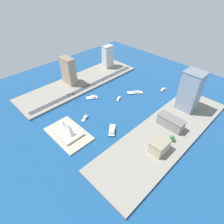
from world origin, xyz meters
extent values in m
plane|color=navy|center=(0.00, 0.00, 0.00)|extent=(440.00, 440.00, 0.00)
cube|color=gray|center=(-95.20, 0.00, 1.49)|extent=(70.00, 240.00, 2.98)
cube|color=gray|center=(95.20, 0.00, 1.49)|extent=(70.00, 240.00, 2.98)
cube|color=#A89E89|center=(-3.05, 94.61, 1.00)|extent=(64.49, 39.89, 2.00)
cube|color=#38383D|center=(71.66, 0.00, 3.06)|extent=(9.63, 228.00, 0.15)
cube|color=#2D8C4C|center=(-40.21, 47.96, 1.28)|extent=(21.72, 23.44, 2.57)
cone|color=#2D8C4C|center=(-32.08, 38.42, 1.28)|extent=(3.26, 3.26, 2.31)
cube|color=white|center=(-42.49, 50.64, 4.34)|extent=(10.81, 11.27, 3.54)
cube|color=beige|center=(-40.21, 47.96, 2.62)|extent=(20.85, 22.50, 0.10)
cube|color=orange|center=(6.03, -13.81, 0.76)|extent=(9.32, 14.03, 1.52)
cone|color=orange|center=(9.16, -20.38, 0.76)|extent=(1.83, 1.83, 1.37)
cube|color=white|center=(5.57, -12.85, 2.60)|extent=(5.73, 7.76, 2.15)
cube|color=beige|center=(6.03, -13.81, 1.57)|extent=(8.95, 13.47, 0.10)
cube|color=red|center=(-30.61, -92.26, 0.80)|extent=(6.11, 14.75, 1.60)
cone|color=red|center=(-29.66, -99.79, 0.80)|extent=(1.61, 1.61, 1.44)
cube|color=white|center=(-30.89, -90.05, 2.52)|extent=(4.22, 6.22, 1.84)
cube|color=beige|center=(-30.61, -92.26, 1.65)|extent=(5.86, 14.16, 0.10)
cube|color=brown|center=(-0.95, -48.32, 0.79)|extent=(24.13, 26.08, 1.57)
cone|color=brown|center=(8.58, -37.42, 0.79)|extent=(2.00, 2.00, 1.42)
cube|color=white|center=(-2.69, -50.31, 2.57)|extent=(10.46, 11.04, 1.99)
cube|color=beige|center=(-0.95, -48.32, 1.62)|extent=(23.17, 25.03, 0.10)
cube|color=#999EA3|center=(6.21, 59.17, 0.86)|extent=(10.06, 15.16, 1.71)
cone|color=#999EA3|center=(3.06, 66.26, 0.86)|extent=(2.03, 2.03, 1.54)
cube|color=white|center=(6.86, 57.71, 2.94)|extent=(6.31, 8.07, 2.45)
cube|color=beige|center=(6.21, 59.17, 1.76)|extent=(9.66, 14.56, 0.10)
cube|color=blue|center=(41.05, 16.24, 0.70)|extent=(18.07, 20.93, 1.40)
cone|color=blue|center=(46.77, 24.61, 0.70)|extent=(1.75, 1.75, 1.26)
cube|color=white|center=(39.63, 14.16, 2.64)|extent=(9.70, 9.77, 2.48)
cube|color=beige|center=(41.05, 16.24, 1.45)|extent=(17.34, 20.09, 0.10)
cube|color=silver|center=(106.21, -84.34, 25.41)|extent=(14.09, 21.40, 44.86)
cube|color=#9D9992|center=(106.21, -84.34, 48.25)|extent=(14.65, 22.26, 0.80)
cube|color=tan|center=(106.12, 14.90, 27.21)|extent=(28.06, 15.15, 48.45)
cube|color=#7C6B55|center=(106.12, 14.90, 51.84)|extent=(29.19, 15.75, 0.80)
cube|color=#8C9EB2|center=(-86.62, -68.61, 33.63)|extent=(27.21, 24.21, 61.30)
cube|color=slate|center=(-86.62, -68.61, 64.68)|extent=(28.30, 25.18, 0.80)
cube|color=#C6B793|center=(-105.90, 33.05, 10.34)|extent=(16.69, 23.10, 14.72)
cube|color=gray|center=(-105.90, 33.05, 18.11)|extent=(17.36, 24.03, 0.80)
cube|color=gray|center=(-92.38, -13.99, 10.31)|extent=(35.69, 15.32, 14.65)
cube|color=slate|center=(-92.38, -13.99, 18.03)|extent=(37.12, 15.93, 0.80)
cylinder|color=black|center=(70.22, -13.39, 3.45)|extent=(0.27, 0.65, 0.64)
cylinder|color=black|center=(68.56, -13.34, 3.45)|extent=(0.27, 0.65, 0.64)
cylinder|color=black|center=(70.33, -10.00, 3.45)|extent=(0.27, 0.65, 0.64)
cylinder|color=black|center=(68.67, -9.95, 3.45)|extent=(0.27, 0.65, 0.64)
cube|color=#B7B7BC|center=(69.44, -11.67, 3.72)|extent=(2.01, 4.90, 0.73)
cube|color=#262D38|center=(69.45, -11.43, 4.35)|extent=(1.72, 2.76, 0.53)
cylinder|color=black|center=(70.48, 33.10, 3.45)|extent=(0.26, 0.64, 0.64)
cylinder|color=black|center=(68.83, 33.14, 3.45)|extent=(0.26, 0.64, 0.64)
cylinder|color=black|center=(70.54, 36.13, 3.45)|extent=(0.26, 0.64, 0.64)
cylinder|color=black|center=(68.89, 36.16, 3.45)|extent=(0.26, 0.64, 0.64)
cube|color=black|center=(69.68, 34.63, 3.75)|extent=(1.94, 4.35, 0.80)
cube|color=#262D38|center=(69.69, 34.85, 4.45)|extent=(1.68, 2.45, 0.60)
cylinder|color=black|center=(73.96, 42.89, 3.45)|extent=(0.28, 0.65, 0.64)
cylinder|color=black|center=(75.50, 42.82, 3.45)|extent=(0.28, 0.65, 0.64)
cylinder|color=black|center=(73.81, 39.63, 3.45)|extent=(0.28, 0.65, 0.64)
cylinder|color=black|center=(75.35, 39.56, 3.45)|extent=(0.28, 0.65, 0.64)
cube|color=red|center=(74.66, 41.22, 3.75)|extent=(1.95, 4.73, 0.79)
cube|color=#262D38|center=(74.65, 40.99, 4.41)|extent=(1.65, 2.67, 0.52)
cylinder|color=black|center=(69.06, -85.58, 3.45)|extent=(0.27, 0.65, 0.64)
cylinder|color=black|center=(67.47, -85.65, 3.45)|extent=(0.27, 0.65, 0.64)
cylinder|color=black|center=(68.93, -81.99, 3.45)|extent=(0.27, 0.65, 0.64)
cylinder|color=black|center=(67.34, -82.05, 3.45)|extent=(0.27, 0.65, 0.64)
cube|color=white|center=(68.20, -83.82, 3.77)|extent=(1.98, 5.20, 0.83)
cube|color=#262D38|center=(68.19, -83.56, 4.46)|extent=(1.68, 2.94, 0.54)
cylinder|color=black|center=(66.01, -11.46, 5.73)|extent=(0.18, 0.18, 5.50)
cube|color=black|center=(66.01, -11.46, 8.98)|extent=(0.36, 0.36, 1.00)
sphere|color=red|center=(66.01, -11.46, 9.33)|extent=(0.24, 0.24, 0.24)
sphere|color=yellow|center=(66.01, -11.46, 8.98)|extent=(0.24, 0.24, 0.24)
sphere|color=green|center=(66.01, -11.46, 8.63)|extent=(0.24, 0.24, 0.24)
cube|color=#BCAD93|center=(-3.05, 94.61, 3.50)|extent=(36.34, 27.86, 3.00)
cone|color=white|center=(-9.40, 94.61, 13.69)|extent=(11.10, 9.13, 18.34)
cone|color=white|center=(-3.05, 94.61, 11.86)|extent=(12.01, 10.25, 14.99)
cone|color=white|center=(5.15, 94.61, 11.95)|extent=(9.50, 8.18, 14.63)
cylinder|color=brown|center=(-108.83, 8.02, 4.66)|extent=(0.50, 0.50, 3.35)
sphere|color=#2D7233|center=(-108.83, 8.02, 8.77)|extent=(6.09, 6.09, 6.09)
cylinder|color=brown|center=(-100.53, 17.09, 4.66)|extent=(0.50, 0.50, 3.36)
sphere|color=#2D7233|center=(-100.53, 17.09, 8.64)|extent=(5.75, 5.75, 5.75)
camera|label=1|loc=(-171.37, 178.45, 183.97)|focal=30.04mm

